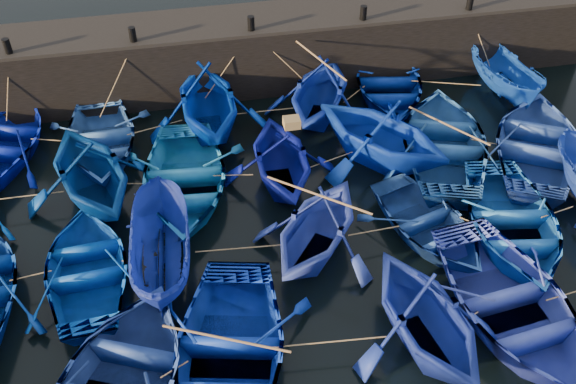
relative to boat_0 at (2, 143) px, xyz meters
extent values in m
plane|color=black|center=(8.57, -7.59, -0.52)|extent=(120.00, 120.00, 0.00)
cube|color=black|center=(8.57, 2.91, 0.73)|extent=(26.00, 2.50, 2.50)
cube|color=black|center=(8.57, 2.91, 2.04)|extent=(26.00, 2.50, 0.12)
cylinder|color=black|center=(0.57, 2.01, 2.35)|extent=(0.24, 0.24, 0.50)
cylinder|color=black|center=(4.57, 2.01, 2.35)|extent=(0.24, 0.24, 0.50)
cylinder|color=black|center=(8.57, 2.01, 2.35)|extent=(0.24, 0.24, 0.50)
cylinder|color=black|center=(12.57, 2.01, 2.35)|extent=(0.24, 0.24, 0.50)
cylinder|color=black|center=(16.57, 2.01, 2.35)|extent=(0.24, 0.24, 0.50)
imported|color=#000D79|center=(0.00, 0.00, 0.00)|extent=(5.02, 5.93, 1.05)
imported|color=#2A56A1|center=(3.09, -0.40, -0.02)|extent=(3.64, 4.95, 1.00)
imported|color=#002A9C|center=(6.72, 0.08, 0.73)|extent=(4.20, 4.84, 2.51)
imported|color=#0F2BA1|center=(10.56, 0.04, 0.62)|extent=(5.36, 5.61, 2.29)
imported|color=navy|center=(13.37, 0.92, 0.00)|extent=(4.53, 5.69, 1.06)
imported|color=#0F41B2|center=(17.54, 0.13, 0.26)|extent=(1.86, 4.15, 1.56)
imported|color=navy|center=(3.00, -2.89, 0.70)|extent=(5.35, 5.74, 2.45)
imported|color=blue|center=(5.61, -3.04, 0.04)|extent=(4.34, 5.73, 1.12)
imported|color=#040C77|center=(8.61, -3.22, 0.56)|extent=(3.58, 4.14, 2.18)
imported|color=#0932B6|center=(11.89, -2.75, 0.72)|extent=(6.16, 6.24, 2.49)
imported|color=#1C508F|center=(14.05, -2.87, 0.08)|extent=(5.70, 6.78, 1.20)
imported|color=#284A9A|center=(16.98, -3.53, 0.06)|extent=(6.30, 6.93, 1.18)
imported|color=#033792|center=(2.88, -6.02, -0.05)|extent=(3.59, 4.80, 0.95)
imported|color=navy|center=(4.79, -6.10, 0.30)|extent=(1.86, 4.34, 1.64)
imported|color=#273CA5|center=(8.97, -6.31, 0.56)|extent=(5.34, 5.43, 2.17)
imported|color=navy|center=(12.25, -6.24, -0.08)|extent=(4.17, 4.96, 0.88)
imported|color=blue|center=(14.51, -6.70, 0.02)|extent=(4.54, 5.77, 1.09)
imported|color=navy|center=(3.69, -9.77, 0.05)|extent=(5.83, 6.63, 1.14)
imported|color=#062694|center=(6.12, -9.46, 0.04)|extent=(5.01, 6.18, 1.13)
imported|color=navy|center=(10.77, -9.71, 0.60)|extent=(4.40, 4.87, 2.25)
imported|color=blue|center=(13.17, -9.46, 0.07)|extent=(4.70, 6.12, 1.18)
cube|color=olive|center=(8.91, -3.22, 1.79)|extent=(0.48, 0.40, 0.28)
cylinder|color=tan|center=(1.54, -0.20, 0.03)|extent=(1.30, 0.43, 0.04)
cylinder|color=tan|center=(4.90, -0.16, 0.03)|extent=(1.84, 0.51, 0.04)
cylinder|color=tan|center=(8.64, 0.06, 0.03)|extent=(2.04, 0.07, 0.04)
cylinder|color=tan|center=(11.96, 0.48, 0.03)|extent=(1.04, 0.90, 0.04)
cylinder|color=tan|center=(15.45, 0.52, 0.03)|extent=(2.37, 0.82, 0.04)
cylinder|color=tan|center=(1.11, -2.88, 0.03)|extent=(1.98, 0.06, 0.04)
cylinder|color=tan|center=(4.31, -2.97, 0.03)|extent=(0.82, 0.19, 0.04)
cylinder|color=tan|center=(7.11, -3.13, 0.03)|extent=(1.20, 0.22, 0.04)
cylinder|color=tan|center=(10.25, -2.99, 0.03)|extent=(1.49, 0.51, 0.04)
cylinder|color=tan|center=(12.97, -2.81, 0.03)|extent=(0.38, 0.15, 0.04)
cylinder|color=tan|center=(15.52, -3.20, 0.03)|extent=(1.14, 0.69, 0.04)
cylinder|color=tan|center=(1.46, -6.09, 0.03)|extent=(1.03, 0.17, 0.04)
cylinder|color=tan|center=(3.83, -6.06, 0.03)|extent=(0.13, 0.10, 0.04)
cylinder|color=tan|center=(6.88, -6.20, 0.03)|extent=(2.38, 0.24, 0.04)
cylinder|color=tan|center=(10.61, -6.27, 0.03)|extent=(1.48, 0.10, 0.04)
cylinder|color=tan|center=(13.38, -6.47, 0.03)|extent=(0.49, 0.48, 0.04)
cylinder|color=tan|center=(15.97, -6.58, 0.03)|extent=(1.11, 0.27, 0.04)
cylinder|color=tan|center=(4.90, -9.62, 0.03)|extent=(0.65, 0.34, 0.04)
cylinder|color=tan|center=(8.44, -9.59, 0.03)|extent=(2.85, 0.29, 0.04)
cylinder|color=tan|center=(11.97, -9.59, 0.03)|extent=(0.62, 0.28, 0.04)
cylinder|color=tan|center=(0.28, 1.56, 1.06)|extent=(0.61, 0.76, 2.08)
cylinder|color=tan|center=(3.83, 1.36, 1.06)|extent=(1.52, 1.16, 2.09)
cylinder|color=tan|center=(7.64, 1.60, 1.06)|extent=(1.88, 0.68, 2.09)
cylinder|color=tan|center=(9.56, 1.58, 1.06)|extent=(2.02, 0.71, 2.10)
cylinder|color=tan|center=(12.97, 2.02, 1.06)|extent=(0.85, 0.25, 2.08)
cylinder|color=tan|center=(17.05, 1.62, 1.06)|extent=(1.02, 0.63, 2.09)
cylinder|color=#99724C|center=(10.56, 0.04, 1.80)|extent=(1.08, 2.84, 0.06)
cylinder|color=#99724C|center=(14.05, -2.87, 0.71)|extent=(1.77, 2.49, 0.06)
cylinder|color=#99724C|center=(8.97, -6.31, 1.67)|extent=(2.34, 1.97, 0.06)
cylinder|color=#99724C|center=(6.12, -9.46, 0.64)|extent=(2.74, 1.32, 0.06)
camera|label=1|loc=(5.80, -18.09, 12.57)|focal=40.00mm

